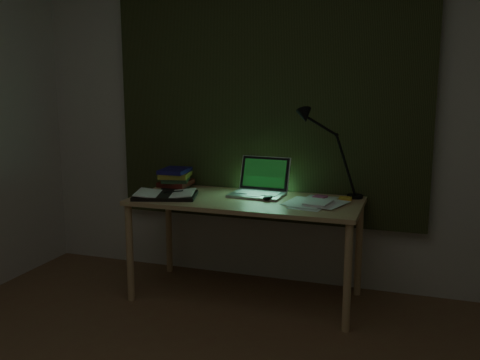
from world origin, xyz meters
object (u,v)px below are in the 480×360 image
Objects in this scene: desk at (246,249)px; loose_papers at (311,202)px; book_stack at (175,178)px; desk_lamp at (356,155)px; laptop at (257,177)px; open_textbook at (165,195)px.

loose_papers is at bearing 1.19° from desk.
desk_lamp is at bearing 5.50° from book_stack.
laptop is 0.70× the size of desk_lamp.
laptop is 1.68× the size of book_stack.
open_textbook is at bearing -167.32° from desk.
open_textbook is 0.95m from loose_papers.
loose_papers is 0.60× the size of desk_lamp.
laptop is (0.04, 0.11, 0.46)m from desk.
open_textbook is 0.71× the size of desk_lamp.
laptop is 0.98× the size of open_textbook.
laptop is at bearing 68.58° from desk.
laptop is 0.61m from open_textbook.
desk_lamp reaches higher than laptop.
desk is 0.48m from laptop.
laptop is at bearing 5.04° from open_textbook.
book_stack is (-0.57, 0.14, 0.42)m from desk.
laptop is at bearing -170.79° from desk_lamp.
desk_lamp reaches higher than loose_papers.
book_stack is (-0.61, 0.03, -0.05)m from laptop.
loose_papers is (0.39, -0.10, -0.12)m from laptop.
desk_lamp is (0.62, 0.15, 0.16)m from laptop.
desk_lamp is at bearing 46.39° from loose_papers.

